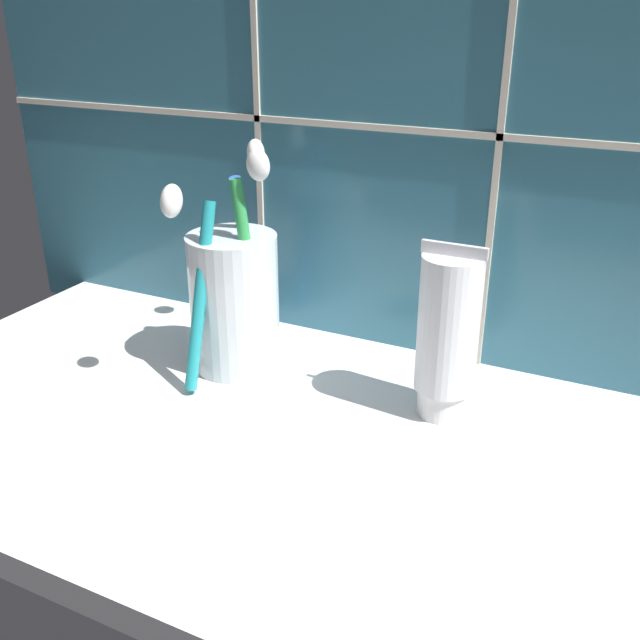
{
  "coord_description": "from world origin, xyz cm",
  "views": [
    {
      "loc": [
        12.66,
        -34.86,
        28.28
      ],
      "look_at": [
        -5.72,
        2.89,
        9.39
      ],
      "focal_mm": 40.0,
      "sensor_mm": 36.0,
      "label": 1
    }
  ],
  "objects": [
    {
      "name": "toothbrush_cup",
      "position": [
        -15.05,
        7.2,
        7.69
      ],
      "size": [
        6.97,
        13.4,
        17.16
      ],
      "color": "silver",
      "rests_on": "sink_counter"
    },
    {
      "name": "sink_counter",
      "position": [
        0.0,
        0.0,
        1.0
      ],
      "size": [
        77.65,
        32.36,
        2.0
      ],
      "primitive_type": "cube",
      "color": "white",
      "rests_on": "ground"
    },
    {
      "name": "toothpaste_tube",
      "position": [
        1.59,
        7.21,
        8.05
      ],
      "size": [
        4.3,
        4.09,
        12.33
      ],
      "color": "white",
      "rests_on": "sink_counter"
    },
    {
      "name": "tile_wall_backsplash",
      "position": [
        0.01,
        16.43,
        25.86
      ],
      "size": [
        87.65,
        1.72,
        51.71
      ],
      "color": "#336B7F",
      "rests_on": "ground"
    }
  ]
}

